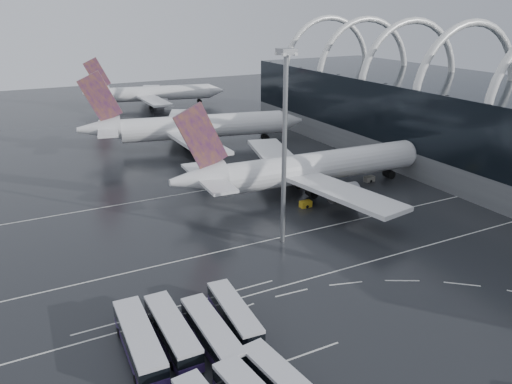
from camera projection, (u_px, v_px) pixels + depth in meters
name	position (u px, v px, depth m)	size (l,w,h in m)	color
ground	(329.00, 265.00, 76.66)	(420.00, 420.00, 0.00)	black
terminal	(500.00, 128.00, 115.89)	(42.00, 160.00, 34.90)	slate
lane_marking_near	(337.00, 271.00, 74.99)	(120.00, 0.25, 0.01)	silver
lane_marking_mid	(289.00, 235.00, 86.64)	(120.00, 0.25, 0.01)	silver
lane_marking_far	(224.00, 187.00, 109.94)	(120.00, 0.25, 0.01)	silver
bus_bay_line_south	(231.00, 381.00, 53.00)	(28.00, 0.25, 0.01)	silver
bus_bay_line_north	(180.00, 306.00, 66.31)	(28.00, 0.25, 0.01)	silver
airliner_main	(309.00, 169.00, 104.95)	(62.50, 54.85, 21.19)	silver
airliner_gate_b	(192.00, 128.00, 139.48)	(63.09, 55.88, 21.99)	silver
airliner_gate_c	(153.00, 94.00, 197.18)	(54.67, 49.65, 19.55)	silver
bus_row_near_a	(139.00, 341.00, 56.29)	(3.73, 14.10, 3.44)	#231542
bus_row_near_b	(172.00, 331.00, 58.19)	(3.25, 13.23, 3.25)	#231542
bus_row_near_c	(212.00, 334.00, 57.81)	(3.18, 13.02, 3.20)	#231542
bus_row_near_d	(234.00, 314.00, 61.52)	(3.62, 12.64, 3.07)	#231542
floodlight_mast	(285.00, 126.00, 77.75)	(2.42, 2.42, 31.53)	gray
gse_cart_belly_a	(355.00, 191.00, 105.92)	(2.18, 1.29, 1.19)	gold
gse_cart_belly_b	(323.00, 182.00, 110.89)	(2.45, 1.45, 1.34)	slate
gse_cart_belly_c	(306.00, 204.00, 98.75)	(2.32, 1.37, 1.27)	gold
gse_cart_belly_d	(369.00, 179.00, 113.14)	(2.31, 1.37, 1.26)	slate
gse_cart_belly_e	(302.00, 178.00, 113.72)	(2.51, 1.48, 1.37)	gold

